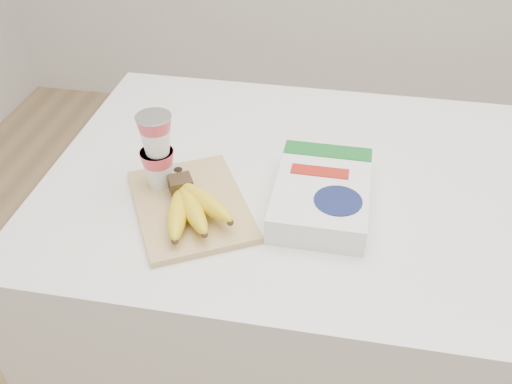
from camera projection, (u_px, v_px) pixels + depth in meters
room at (349, 21)px, 1.06m from camera, size 4.00×4.00×4.00m
table at (318, 320)px, 1.59m from camera, size 1.30×0.87×0.98m
cutting_board at (191, 205)px, 1.21m from camera, size 0.34×0.38×0.02m
bananas at (191, 206)px, 1.16m from camera, size 0.18×0.21×0.06m
yogurt_stack at (157, 149)px, 1.20m from camera, size 0.08×0.08×0.17m
cereal_box at (322, 194)px, 1.20m from camera, size 0.20×0.29×0.06m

